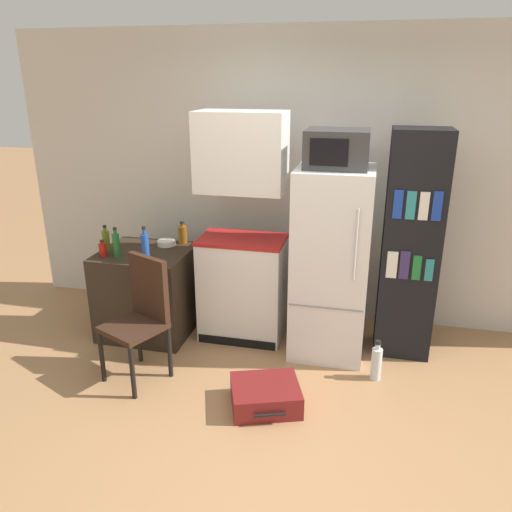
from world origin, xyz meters
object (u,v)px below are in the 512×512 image
(bookshelf, at_px, (411,247))
(bottle_ketchup_red, at_px, (103,250))
(bottle_olive_oil, at_px, (106,241))
(refrigerator, at_px, (331,264))
(water_bottle_front, at_px, (376,363))
(bottle_amber_beer, at_px, (183,234))
(bottle_green_tall, at_px, (116,245))
(microwave, at_px, (337,149))
(kitchen_hutch, at_px, (242,240))
(bottle_blue_soda, at_px, (145,248))
(side_table, at_px, (148,292))
(chair, at_px, (142,310))
(bowl, at_px, (166,243))
(suitcase_large_flat, at_px, (265,395))

(bookshelf, height_order, bottle_ketchup_red, bookshelf)
(bottle_olive_oil, bearing_deg, refrigerator, 3.78)
(water_bottle_front, bearing_deg, bottle_amber_beer, 160.59)
(bottle_green_tall, bearing_deg, bottle_amber_beer, 49.63)
(microwave, bearing_deg, kitchen_hutch, 173.96)
(bookshelf, relative_size, bottle_blue_soda, 5.89)
(bottle_blue_soda, height_order, water_bottle_front, bottle_blue_soda)
(side_table, bearing_deg, chair, -67.88)
(bookshelf, bearing_deg, chair, -156.80)
(refrigerator, xyz_separation_m, bottle_blue_soda, (-1.49, -0.32, 0.13))
(microwave, distance_m, water_bottle_front, 1.68)
(kitchen_hutch, height_order, bowl, kitchen_hutch)
(bottle_green_tall, bearing_deg, suitcase_large_flat, -25.25)
(refrigerator, height_order, bowl, refrigerator)
(refrigerator, distance_m, bowl, 1.52)
(suitcase_large_flat, bearing_deg, bottle_amber_beer, 112.03)
(bottle_ketchup_red, height_order, water_bottle_front, bottle_ketchup_red)
(refrigerator, height_order, water_bottle_front, refrigerator)
(side_table, distance_m, refrigerator, 1.68)
(refrigerator, height_order, microwave, microwave)
(bowl, bearing_deg, bookshelf, -0.65)
(bottle_green_tall, height_order, bottle_blue_soda, bottle_blue_soda)
(side_table, distance_m, kitchen_hutch, 1.01)
(bottle_blue_soda, relative_size, chair, 0.33)
(bottle_olive_oil, bearing_deg, chair, -44.93)
(refrigerator, distance_m, chair, 1.56)
(kitchen_hutch, height_order, bookshelf, kitchen_hutch)
(bottle_olive_oil, height_order, bottle_amber_beer, bottle_olive_oil)
(kitchen_hutch, height_order, bottle_ketchup_red, kitchen_hutch)
(microwave, height_order, bottle_olive_oil, microwave)
(bottle_ketchup_red, distance_m, bowl, 0.58)
(kitchen_hutch, height_order, bottle_green_tall, kitchen_hutch)
(bottle_amber_beer, bearing_deg, bottle_green_tall, -130.37)
(kitchen_hutch, xyz_separation_m, bottle_ketchup_red, (-1.15, -0.33, -0.06))
(kitchen_hutch, relative_size, bottle_ketchup_red, 13.53)
(microwave, bearing_deg, suitcase_large_flat, -110.91)
(refrigerator, relative_size, microwave, 3.30)
(kitchen_hutch, xyz_separation_m, chair, (-0.59, -0.80, -0.35))
(bottle_blue_soda, height_order, bowl, bottle_blue_soda)
(bottle_olive_oil, distance_m, water_bottle_front, 2.50)
(refrigerator, xyz_separation_m, chair, (-1.36, -0.72, -0.23))
(bookshelf, bearing_deg, bottle_blue_soda, -168.07)
(chair, bearing_deg, kitchen_hutch, 78.24)
(bottle_blue_soda, height_order, suitcase_large_flat, bottle_blue_soda)
(chair, relative_size, water_bottle_front, 2.89)
(microwave, distance_m, bookshelf, 1.01)
(bottle_amber_beer, distance_m, bowl, 0.17)
(bookshelf, bearing_deg, suitcase_large_flat, -132.89)
(kitchen_hutch, height_order, suitcase_large_flat, kitchen_hutch)
(bottle_olive_oil, height_order, bottle_blue_soda, bottle_blue_soda)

